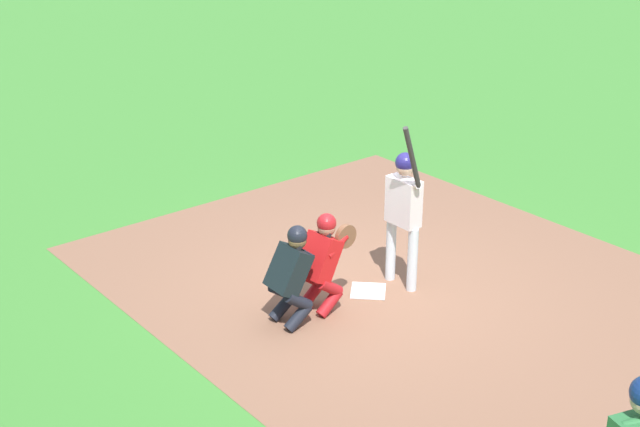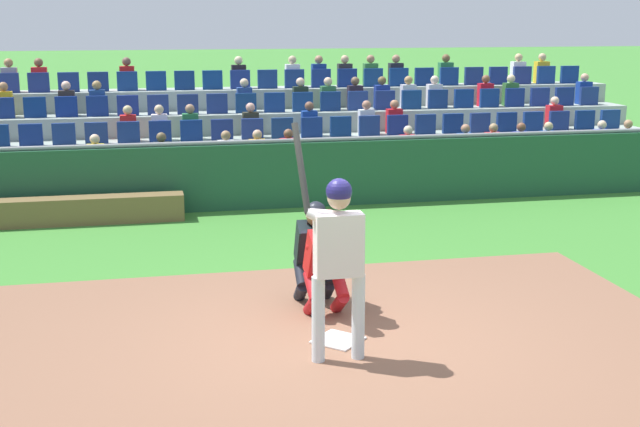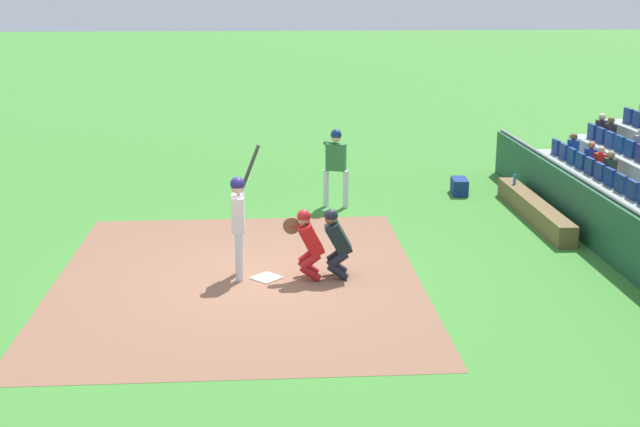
{
  "view_description": "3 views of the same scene",
  "coord_description": "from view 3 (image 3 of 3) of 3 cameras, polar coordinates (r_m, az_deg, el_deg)",
  "views": [
    {
      "loc": [
        7.39,
        -6.84,
        5.39
      ],
      "look_at": [
        -0.09,
        -0.73,
        1.27
      ],
      "focal_mm": 49.5,
      "sensor_mm": 36.0,
      "label": 1
    },
    {
      "loc": [
        1.91,
        8.13,
        3.31
      ],
      "look_at": [
        -0.04,
        -1.09,
        1.12
      ],
      "focal_mm": 47.84,
      "sensor_mm": 36.0,
      "label": 2
    },
    {
      "loc": [
        -13.72,
        -0.03,
        5.01
      ],
      "look_at": [
        0.34,
        -0.97,
        1.08
      ],
      "focal_mm": 46.23,
      "sensor_mm": 36.0,
      "label": 3
    }
  ],
  "objects": [
    {
      "name": "ground_plane",
      "position": [
        14.61,
        -3.73,
        -4.51
      ],
      "size": [
        160.0,
        160.0,
        0.0
      ],
      "primitive_type": "plane",
      "color": "#3D8130"
    },
    {
      "name": "batter_at_plate",
      "position": [
        14.38,
        -5.66,
        -0.09
      ],
      "size": [
        0.66,
        0.54,
        2.32
      ],
      "color": "silver",
      "rests_on": "ground_plane"
    },
    {
      "name": "water_bottle_on_bench",
      "position": [
        20.01,
        13.32,
        2.32
      ],
      "size": [
        0.07,
        0.07,
        0.24
      ],
      "primitive_type": "cylinder",
      "color": "#2C77CA",
      "rests_on": "dugout_bench"
    },
    {
      "name": "home_plate_marker",
      "position": [
        14.6,
        -3.73,
        -4.45
      ],
      "size": [
        0.62,
        0.62,
        0.02
      ],
      "primitive_type": "cube",
      "rotation": [
        0.0,
        0.0,
        0.79
      ],
      "color": "white",
      "rests_on": "infield_dirt_patch"
    },
    {
      "name": "on_deck_batter",
      "position": [
        18.94,
        1.1,
        3.76
      ],
      "size": [
        0.35,
        0.61,
        1.83
      ],
      "color": "silver",
      "rests_on": "ground_plane"
    },
    {
      "name": "infield_dirt_patch",
      "position": [
        14.61,
        -5.7,
        -4.53
      ],
      "size": [
        7.75,
        6.4,
        0.01
      ],
      "primitive_type": "cube",
      "rotation": [
        0.0,
        0.0,
        -0.0
      ],
      "color": "brown",
      "rests_on": "ground_plane"
    },
    {
      "name": "dugout_bench",
      "position": [
        18.76,
        14.57,
        0.28
      ],
      "size": [
        4.34,
        0.4,
        0.44
      ],
      "primitive_type": "cube",
      "color": "brown",
      "rests_on": "ground_plane"
    },
    {
      "name": "dugout_wall",
      "position": [
        15.78,
        20.4,
        -1.71
      ],
      "size": [
        16.21,
        0.24,
        1.22
      ],
      "color": "#1D4D32",
      "rests_on": "ground_plane"
    },
    {
      "name": "catcher_crouching",
      "position": [
        14.36,
        -0.87,
        -1.82
      ],
      "size": [
        0.48,
        0.73,
        1.28
      ],
      "color": "#AB181D",
      "rests_on": "ground_plane"
    },
    {
      "name": "home_plate_umpire",
      "position": [
        14.43,
        1.13,
        -1.83
      ],
      "size": [
        0.47,
        0.5,
        1.27
      ],
      "color": "black",
      "rests_on": "ground_plane"
    },
    {
      "name": "equipment_duffel_bag",
      "position": [
        20.62,
        9.63,
        1.87
      ],
      "size": [
        0.73,
        0.42,
        0.39
      ],
      "primitive_type": "cube",
      "rotation": [
        0.0,
        0.0,
        -0.09
      ],
      "color": "navy",
      "rests_on": "ground_plane"
    }
  ]
}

